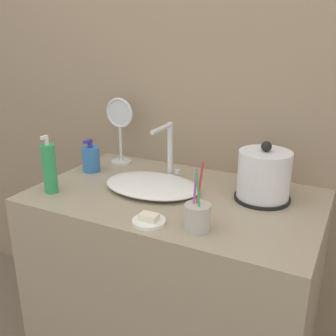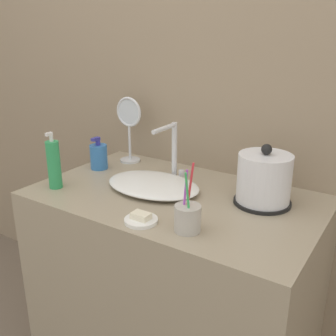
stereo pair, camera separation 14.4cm
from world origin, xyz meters
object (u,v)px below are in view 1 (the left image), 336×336
Objects in this scene: faucet at (169,148)px; electric_kettle at (264,177)px; toothbrush_cup at (197,216)px; lotion_bottle at (49,168)px; shampoo_bottle at (91,159)px; vanity_mirror at (120,126)px.

electric_kettle is at bearing -4.24° from faucet.
lotion_bottle is (-0.60, 0.02, 0.05)m from toothbrush_cup.
shampoo_bottle is at bearing 92.32° from lotion_bottle.
lotion_bottle reaches higher than toothbrush_cup.
vanity_mirror is (0.04, 0.41, 0.08)m from lotion_bottle.
shampoo_bottle is (-0.73, -0.04, -0.03)m from electric_kettle.
faucet is 0.36m from shampoo_bottle.
shampoo_bottle is at bearing -169.06° from faucet.
vanity_mirror is (-0.56, 0.43, 0.13)m from toothbrush_cup.
electric_kettle is 0.74m from shampoo_bottle.
vanity_mirror is at bearing 142.46° from toothbrush_cup.
vanity_mirror is (-0.29, 0.09, 0.04)m from faucet.
shampoo_bottle is (-0.34, -0.07, -0.08)m from faucet.
vanity_mirror is at bearing 84.37° from lotion_bottle.
shampoo_bottle is 0.48× the size of vanity_mirror.
toothbrush_cup is 1.50× the size of shampoo_bottle.
electric_kettle is at bearing -9.78° from vanity_mirror.
faucet is 1.63× the size of shampoo_bottle.
lotion_bottle is at bearing 178.03° from toothbrush_cup.
toothbrush_cup is 0.67m from shampoo_bottle.
toothbrush_cup is 0.61m from lotion_bottle.
vanity_mirror is (0.05, 0.15, 0.12)m from shampoo_bottle.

